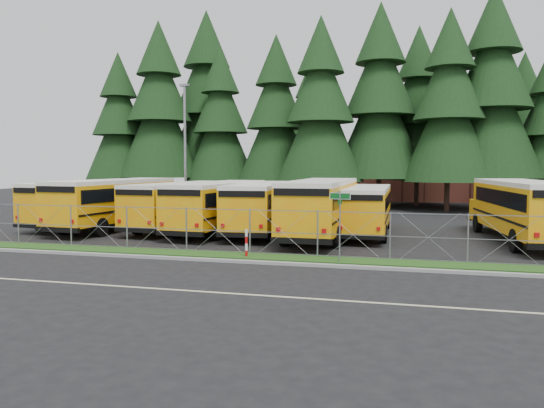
% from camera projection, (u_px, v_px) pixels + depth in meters
% --- Properties ---
extents(ground, '(120.00, 120.00, 0.00)m').
position_uv_depth(ground, '(278.00, 251.00, 23.95)').
color(ground, black).
rests_on(ground, ground).
extents(curb, '(50.00, 0.25, 0.12)m').
position_uv_depth(curb, '(258.00, 262.00, 20.95)').
color(curb, gray).
rests_on(curb, ground).
extents(grass_verge, '(50.00, 1.40, 0.06)m').
position_uv_depth(grass_verge, '(268.00, 257.00, 22.31)').
color(grass_verge, '#214513').
rests_on(grass_verge, ground).
extents(road_lane_line, '(50.00, 0.12, 0.01)m').
position_uv_depth(road_lane_line, '(214.00, 292.00, 16.23)').
color(road_lane_line, beige).
rests_on(road_lane_line, ground).
extents(chainlink_fence, '(44.00, 0.10, 2.00)m').
position_uv_depth(chainlink_fence, '(272.00, 232.00, 22.91)').
color(chainlink_fence, gray).
rests_on(chainlink_fence, ground).
extents(brick_building, '(22.00, 10.00, 6.00)m').
position_uv_depth(brick_building, '(413.00, 173.00, 60.78)').
color(brick_building, brown).
rests_on(brick_building, ground).
extents(bus_0, '(4.05, 11.16, 2.86)m').
position_uv_depth(bus_0, '(93.00, 204.00, 33.85)').
color(bus_0, orange).
rests_on(bus_0, ground).
extents(bus_1, '(3.62, 11.77, 3.04)m').
position_uv_depth(bus_1, '(118.00, 204.00, 32.26)').
color(bus_1, orange).
rests_on(bus_1, ground).
extents(bus_2, '(3.77, 11.08, 2.85)m').
position_uv_depth(bus_2, '(184.00, 206.00, 32.06)').
color(bus_2, orange).
rests_on(bus_2, ground).
extents(bus_3, '(3.22, 11.28, 2.92)m').
position_uv_depth(bus_3, '(221.00, 207.00, 30.70)').
color(bus_3, orange).
rests_on(bus_3, ground).
extents(bus_4, '(3.54, 11.17, 2.88)m').
position_uv_depth(bus_4, '(262.00, 208.00, 30.35)').
color(bus_4, orange).
rests_on(bus_4, ground).
extents(bus_5, '(2.85, 11.88, 3.11)m').
position_uv_depth(bus_5, '(322.00, 209.00, 28.33)').
color(bus_5, orange).
rests_on(bus_5, ground).
extents(bus_6, '(2.54, 10.36, 2.71)m').
position_uv_depth(bus_6, '(367.00, 211.00, 29.55)').
color(bus_6, orange).
rests_on(bus_6, ground).
extents(bus_east, '(4.05, 12.12, 3.12)m').
position_uv_depth(bus_east, '(521.00, 212.00, 26.71)').
color(bus_east, orange).
rests_on(bus_east, ground).
extents(street_sign, '(0.84, 0.55, 2.81)m').
position_uv_depth(street_sign, '(340.00, 212.00, 20.96)').
color(street_sign, gray).
rests_on(street_sign, ground).
extents(striped_bollard, '(0.11, 0.11, 1.20)m').
position_uv_depth(striped_bollard, '(246.00, 243.00, 22.33)').
color(striped_bollard, '#B20C0C').
rests_on(striped_bollard, ground).
extents(light_standard, '(0.70, 0.35, 10.14)m').
position_uv_depth(light_standard, '(185.00, 144.00, 41.09)').
color(light_standard, gray).
rests_on(light_standard, ground).
extents(conifer_0, '(6.97, 6.97, 15.41)m').
position_uv_depth(conifer_0, '(119.00, 128.00, 54.37)').
color(conifer_0, black).
rests_on(conifer_0, ground).
extents(conifer_1, '(8.29, 8.29, 18.33)m').
position_uv_depth(conifer_1, '(160.00, 113.00, 53.35)').
color(conifer_1, black).
rests_on(conifer_1, ground).
extents(conifer_2, '(7.12, 7.12, 15.75)m').
position_uv_depth(conifer_2, '(221.00, 125.00, 53.08)').
color(conifer_2, black).
rests_on(conifer_2, ground).
extents(conifer_3, '(7.39, 7.39, 16.34)m').
position_uv_depth(conifer_3, '(276.00, 121.00, 50.74)').
color(conifer_3, black).
rests_on(conifer_3, ground).
extents(conifer_4, '(7.63, 7.63, 16.88)m').
position_uv_depth(conifer_4, '(321.00, 113.00, 46.30)').
color(conifer_4, black).
rests_on(conifer_4, ground).
extents(conifer_5, '(8.36, 8.36, 18.49)m').
position_uv_depth(conifer_5, '(380.00, 106.00, 47.77)').
color(conifer_5, black).
rests_on(conifer_5, ground).
extents(conifer_6, '(7.70, 7.70, 17.02)m').
position_uv_depth(conifer_6, '(449.00, 110.00, 44.50)').
color(conifer_6, black).
rests_on(conifer_6, ground).
extents(conifer_7, '(8.66, 8.66, 19.15)m').
position_uv_depth(conifer_7, '(492.00, 99.00, 45.30)').
color(conifer_7, black).
rests_on(conifer_7, ground).
extents(conifer_10, '(9.26, 9.26, 20.48)m').
position_uv_depth(conifer_10, '(207.00, 106.00, 57.29)').
color(conifer_10, black).
rests_on(conifer_10, ground).
extents(conifer_11, '(7.15, 7.15, 15.82)m').
position_uv_depth(conifer_11, '(313.00, 128.00, 57.02)').
color(conifer_11, black).
rests_on(conifer_11, ground).
extents(conifer_12, '(7.75, 7.75, 17.15)m').
position_uv_depth(conifer_12, '(418.00, 116.00, 50.73)').
color(conifer_12, black).
rests_on(conifer_12, ground).
extents(conifer_13, '(6.68, 6.68, 14.76)m').
position_uv_depth(conifer_13, '(523.00, 129.00, 51.09)').
color(conifer_13, black).
rests_on(conifer_13, ground).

